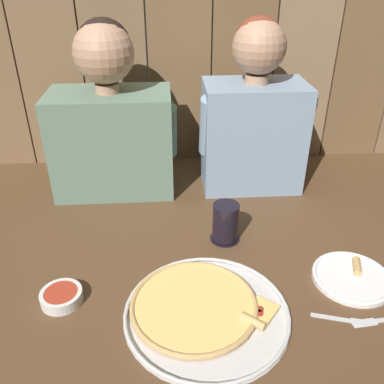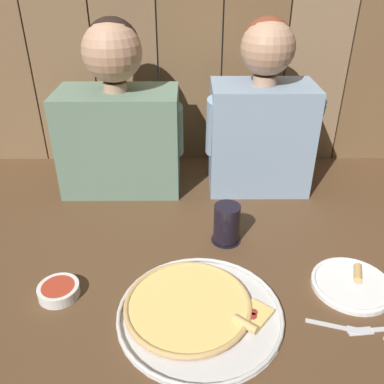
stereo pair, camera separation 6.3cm
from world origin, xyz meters
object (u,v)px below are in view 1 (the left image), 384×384
object	(u,v)px
dipping_bowl	(61,296)
diner_left	(111,120)
drinking_glass	(226,223)
pizza_tray	(201,309)
dinner_plate	(352,277)
diner_right	(254,116)

from	to	relation	value
dipping_bowl	diner_left	distance (m)	0.64
drinking_glass	dipping_bowl	bearing A→B (deg)	-152.54
pizza_tray	dinner_plate	world-z (taller)	dinner_plate
drinking_glass	diner_right	world-z (taller)	diner_right
dipping_bowl	diner_right	bearing A→B (deg)	44.68
drinking_glass	diner_right	distance (m)	0.43
dinner_plate	pizza_tray	bearing A→B (deg)	-168.15
dipping_bowl	diner_left	xyz separation A→B (m)	(0.09, 0.58, 0.25)
drinking_glass	dipping_bowl	world-z (taller)	drinking_glass
dinner_plate	dipping_bowl	size ratio (longest dim) A/B	1.98
pizza_tray	dinner_plate	size ratio (longest dim) A/B	1.93
dinner_plate	dipping_bowl	bearing A→B (deg)	-178.01
dipping_bowl	diner_left	world-z (taller)	diner_left
diner_right	dinner_plate	bearing A→B (deg)	-72.38
dinner_plate	diner_right	xyz separation A→B (m)	(-0.18, 0.56, 0.26)
pizza_tray	drinking_glass	size ratio (longest dim) A/B	3.29
diner_right	pizza_tray	bearing A→B (deg)	-110.39
diner_left	drinking_glass	bearing A→B (deg)	-44.22
pizza_tray	diner_right	world-z (taller)	diner_right
drinking_glass	diner_right	size ratio (longest dim) A/B	0.21
pizza_tray	drinking_glass	bearing A→B (deg)	71.48
dipping_bowl	diner_right	world-z (taller)	diner_right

